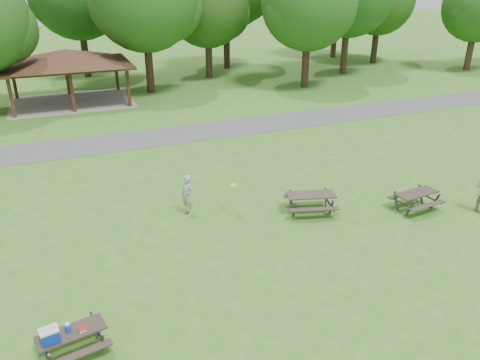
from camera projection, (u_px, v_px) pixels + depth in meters
name	position (u px, v px, depth m)	size (l,w,h in m)	color
ground	(258.00, 269.00, 14.90)	(160.00, 160.00, 0.00)	#366B1E
asphalt_path	(158.00, 137.00, 26.73)	(120.00, 3.20, 0.02)	#474749
pavilion	(66.00, 59.00, 32.56)	(8.60, 7.01, 3.76)	#372314
tree_row_e	(145.00, 0.00, 34.00)	(8.40, 8.00, 11.02)	black
tree_row_f	(208.00, 8.00, 39.40)	(7.35, 7.00, 9.55)	#302315
tree_row_g	(310.00, 5.00, 35.77)	(7.77, 7.40, 10.25)	black
tree_row_i	(380.00, 2.00, 45.98)	(7.14, 6.80, 9.52)	black
tree_row_j	(479.00, 8.00, 42.68)	(6.72, 6.40, 8.96)	#322216
picnic_table_near	(65.00, 336.00, 11.28)	(1.83, 1.57, 1.12)	#2B241F
picnic_table_middle	(311.00, 199.00, 18.19)	(2.21, 1.96, 0.81)	#312A23
picnic_table_far	(416.00, 196.00, 18.45)	(1.89, 1.57, 0.76)	#2C2420
frisbee_in_flight	(234.00, 185.00, 17.82)	(0.31, 0.31, 0.02)	yellow
frisbee_thrower	(187.00, 195.00, 17.95)	(0.60, 0.39, 1.64)	#A1A1A4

